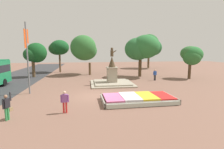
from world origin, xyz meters
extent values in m
plane|color=brown|center=(0.00, 0.00, 0.00)|extent=(91.91, 91.91, 0.00)
cube|color=#38281C|center=(3.45, -2.21, 0.19)|extent=(5.98, 2.99, 0.37)
cube|color=gray|center=(3.48, -3.69, 0.21)|extent=(6.12, 0.24, 0.41)
cube|color=gray|center=(3.42, -0.73, 0.21)|extent=(6.12, 0.24, 0.41)
cube|color=gray|center=(0.44, -2.28, 0.21)|extent=(0.17, 3.06, 0.41)
cube|color=gray|center=(6.46, -2.14, 0.21)|extent=(0.17, 3.06, 0.41)
cube|color=#D86699|center=(1.31, -2.26, 0.44)|extent=(1.49, 2.69, 0.13)
cube|color=white|center=(2.74, -2.22, 0.46)|extent=(1.49, 2.69, 0.17)
cube|color=yellow|center=(4.16, -2.19, 0.45)|extent=(1.49, 2.69, 0.15)
cube|color=red|center=(5.59, -2.16, 0.42)|extent=(1.49, 2.69, 0.11)
cube|color=#B2BCAD|center=(3.49, -3.74, 0.20)|extent=(5.81, 0.33, 0.33)
cube|color=gray|center=(2.34, 5.61, 0.07)|extent=(5.34, 5.34, 0.15)
cube|color=#A09681|center=(2.34, 5.61, 0.22)|extent=(4.42, 4.42, 0.15)
cube|color=#9E937F|center=(2.34, 5.61, 1.18)|extent=(1.20, 1.20, 1.76)
cube|color=#9E937F|center=(2.34, 5.61, 2.12)|extent=(1.42, 1.42, 0.12)
cone|color=#473823|center=(2.34, 5.61, 2.85)|extent=(0.90, 0.90, 1.34)
cylinder|color=#473823|center=(2.34, 5.61, 3.90)|extent=(0.39, 0.39, 0.78)
sphere|color=#473823|center=(2.34, 5.61, 4.46)|extent=(0.34, 0.34, 0.34)
cylinder|color=#473823|center=(2.58, 5.63, 4.06)|extent=(0.66, 0.15, 0.51)
cylinder|color=slate|center=(-6.48, 1.93, 3.49)|extent=(0.14, 0.14, 6.97)
cube|color=#D84C19|center=(-6.45, 2.20, 5.63)|extent=(0.07, 0.41, 1.35)
cylinder|color=slate|center=(-6.45, 2.20, 6.31)|extent=(0.09, 0.55, 0.03)
cube|color=#D84C19|center=(-6.51, 1.68, 5.40)|extent=(0.06, 0.36, 1.79)
cylinder|color=slate|center=(-6.51, 1.68, 6.30)|extent=(0.09, 0.50, 0.03)
cylinder|color=black|center=(-10.66, 6.15, 0.45)|extent=(0.31, 0.91, 0.90)
cylinder|color=#338C4C|center=(-5.76, -4.99, 0.40)|extent=(0.13, 0.13, 0.81)
cylinder|color=#338C4C|center=(-5.69, -4.83, 0.40)|extent=(0.13, 0.13, 0.81)
cube|color=black|center=(-5.73, -4.91, 1.10)|extent=(0.35, 0.43, 0.57)
cylinder|color=black|center=(-5.82, -5.13, 1.07)|extent=(0.09, 0.09, 0.54)
cylinder|color=black|center=(-5.64, -4.69, 1.07)|extent=(0.09, 0.09, 0.54)
sphere|color=#8C664C|center=(-5.73, -4.91, 1.52)|extent=(0.21, 0.21, 0.21)
cube|color=olive|center=(-5.62, -4.63, 0.61)|extent=(0.22, 0.30, 0.22)
cylinder|color=black|center=(8.86, 7.38, 0.39)|extent=(0.13, 0.13, 0.79)
cylinder|color=black|center=(8.69, 7.33, 0.39)|extent=(0.13, 0.13, 0.79)
cube|color=#264CA5|center=(8.77, 7.36, 1.07)|extent=(0.42, 0.31, 0.56)
cylinder|color=#264CA5|center=(9.01, 7.42, 1.04)|extent=(0.09, 0.09, 0.53)
cylinder|color=#264CA5|center=(8.54, 7.30, 1.04)|extent=(0.09, 0.09, 0.53)
sphere|color=tan|center=(8.77, 7.36, 1.48)|extent=(0.20, 0.20, 0.20)
cylinder|color=red|center=(-2.42, -4.12, 0.39)|extent=(0.13, 0.13, 0.78)
cylinder|color=red|center=(-2.24, -4.12, 0.39)|extent=(0.13, 0.13, 0.78)
cube|color=#8C4C99|center=(-2.33, -4.12, 1.05)|extent=(0.38, 0.22, 0.55)
cylinder|color=#8C4C99|center=(-2.57, -4.12, 1.02)|extent=(0.09, 0.09, 0.52)
cylinder|color=#8C4C99|center=(-2.09, -4.11, 1.02)|extent=(0.09, 0.09, 0.52)
sphere|color=beige|center=(-2.33, -4.12, 1.45)|extent=(0.20, 0.20, 0.20)
cylinder|color=#2D2D33|center=(-7.34, -0.41, 0.33)|extent=(0.14, 0.14, 0.67)
sphere|color=#2D2D33|center=(-7.34, -0.41, 0.71)|extent=(0.15, 0.15, 0.15)
cylinder|color=#4C3823|center=(7.80, 11.35, 1.48)|extent=(0.51, 0.51, 2.96)
ellipsoid|color=#2B6936|center=(7.36, 11.38, 4.48)|extent=(4.17, 4.49, 3.58)
ellipsoid|color=#2B6D34|center=(8.45, 10.78, 4.83)|extent=(4.36, 4.73, 3.71)
cylinder|color=brown|center=(13.90, 24.23, 1.66)|extent=(0.47, 0.47, 3.31)
ellipsoid|color=#265E2C|center=(13.90, 24.20, 5.75)|extent=(4.74, 4.40, 4.52)
ellipsoid|color=#21582C|center=(14.62, 23.37, 4.85)|extent=(4.00, 4.17, 3.69)
cylinder|color=#4C3823|center=(14.50, 8.07, 1.10)|extent=(0.42, 0.42, 2.21)
ellipsoid|color=#2E6A32|center=(14.78, 8.08, 3.22)|extent=(2.69, 2.41, 2.33)
ellipsoid|color=#316731|center=(14.82, 8.66, 3.80)|extent=(2.91, 2.80, 2.22)
ellipsoid|color=#2A6E32|center=(15.03, 8.35, 3.62)|extent=(3.08, 2.72, 2.44)
cylinder|color=brown|center=(-0.28, 14.48, 1.06)|extent=(0.41, 0.41, 2.11)
ellipsoid|color=#2E6C32|center=(-1.12, 15.40, 4.21)|extent=(4.33, 4.49, 3.48)
ellipsoid|color=#316C31|center=(-1.34, 14.34, 4.73)|extent=(4.33, 3.88, 4.16)
cylinder|color=brown|center=(-9.25, 13.17, 1.36)|extent=(0.48, 0.48, 2.72)
ellipsoid|color=#1B4E24|center=(-9.34, 12.97, 3.60)|extent=(2.49, 2.38, 2.17)
ellipsoid|color=#164D20|center=(-8.69, 13.33, 3.88)|extent=(3.19, 2.85, 3.13)
cylinder|color=brown|center=(-5.98, 19.03, 1.74)|extent=(0.34, 0.34, 3.49)
ellipsoid|color=#1B4921|center=(-6.50, 18.39, 4.57)|extent=(2.73, 2.38, 2.24)
ellipsoid|color=#184F23|center=(-5.81, 18.53, 4.80)|extent=(3.45, 3.27, 2.79)
ellipsoid|color=#1B4B22|center=(-6.55, 19.72, 4.65)|extent=(2.92, 2.88, 2.62)
camera|label=1|loc=(-0.78, -16.07, 4.33)|focal=28.00mm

